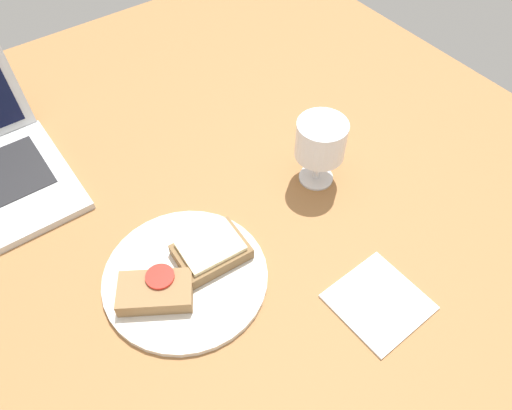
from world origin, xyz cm
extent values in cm
cube|color=#9E6B3D|center=(0.00, 0.00, 1.50)|extent=(140.00, 140.00, 3.00)
cylinder|color=silver|center=(-7.73, -6.07, 3.50)|extent=(24.69, 24.69, 1.00)
cube|color=brown|center=(-2.58, -5.43, 5.03)|extent=(10.94, 8.29, 2.06)
cube|color=#F4EAB7|center=(-2.58, -5.43, 6.44)|extent=(9.33, 7.09, 0.75)
cube|color=#937047|center=(-12.87, -6.71, 5.27)|extent=(12.17, 10.76, 2.54)
cylinder|color=red|center=(-11.38, -5.80, 6.77)|extent=(4.16, 4.16, 0.47)
cylinder|color=white|center=(21.50, -1.79, 3.20)|extent=(6.02, 6.02, 0.40)
cylinder|color=white|center=(21.50, -1.79, 6.20)|extent=(1.14, 1.14, 5.59)
cylinder|color=white|center=(21.50, -1.79, 12.28)|extent=(8.40, 8.40, 6.57)
cylinder|color=white|center=(21.50, -1.79, 11.42)|extent=(7.73, 7.73, 4.87)
cube|color=white|center=(12.94, -25.99, 3.20)|extent=(12.84, 12.86, 0.40)
camera|label=1|loc=(-22.10, -44.00, 68.09)|focal=35.00mm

